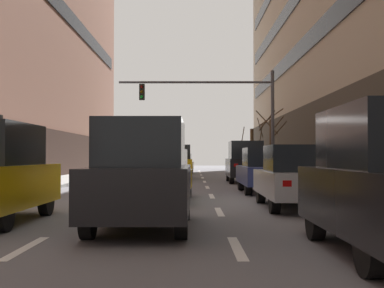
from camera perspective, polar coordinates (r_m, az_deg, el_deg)
ground_plane at (r=15.81m, az=-3.09°, el=-6.37°), size 120.00×120.00×0.00m
sidewalk_right at (r=16.65m, az=18.87°, el=-5.81°), size 2.87×80.00×0.14m
lane_stripe_l1_s2 at (r=8.24m, az=-17.77°, el=-10.92°), size 0.16×2.00×0.01m
lane_stripe_l1_s3 at (r=13.04m, az=-10.91°, el=-7.40°), size 0.16×2.00×0.01m
lane_stripe_l1_s4 at (r=17.96m, az=-7.81°, el=-5.75°), size 0.16×2.00×0.01m
lane_stripe_l1_s5 at (r=22.91m, az=-6.05°, el=-4.80°), size 0.16×2.00×0.01m
lane_stripe_l1_s6 at (r=27.87m, az=-4.92°, el=-4.19°), size 0.16×2.00×0.01m
lane_stripe_l1_s7 at (r=32.85m, az=-4.14°, el=-3.77°), size 0.16×2.00×0.01m
lane_stripe_l1_s8 at (r=37.84m, az=-3.56°, el=-3.45°), size 0.16×2.00×0.01m
lane_stripe_l1_s9 at (r=42.82m, az=-3.12°, el=-3.21°), size 0.16×2.00×0.01m
lane_stripe_l1_s10 at (r=47.81m, az=-2.76°, el=-3.02°), size 0.16×2.00×0.01m
lane_stripe_l2_s2 at (r=7.88m, az=5.27°, el=-11.42°), size 0.16×2.00×0.01m
lane_stripe_l2_s3 at (r=12.82m, az=3.29°, el=-7.53°), size 0.16×2.00×0.01m
lane_stripe_l2_s4 at (r=17.79m, az=2.43°, el=-5.80°), size 0.16×2.00×0.01m
lane_stripe_l2_s5 at (r=22.78m, az=1.95°, el=-4.83°), size 0.16×2.00×0.01m
lane_stripe_l2_s6 at (r=27.77m, az=1.64°, el=-4.21°), size 0.16×2.00×0.01m
lane_stripe_l2_s7 at (r=32.76m, az=1.42°, el=-3.78°), size 0.16×2.00×0.01m
lane_stripe_l2_s8 at (r=37.76m, az=1.27°, el=-3.46°), size 0.16×2.00×0.01m
lane_stripe_l2_s9 at (r=42.76m, az=1.15°, el=-3.21°), size 0.16×2.00×0.01m
lane_stripe_l2_s10 at (r=47.75m, az=1.05°, el=-3.02°), size 0.16×2.00×0.01m
car_driving_0 at (r=34.24m, az=-6.47°, el=-1.89°), size 2.02×4.47×2.13m
car_driving_1 at (r=9.85m, az=-5.25°, el=-3.44°), size 1.81×4.26×2.05m
taxi_driving_2 at (r=31.77m, az=-1.36°, el=-1.99°), size 1.80×4.29×2.25m
taxi_driving_4 at (r=43.91m, az=-5.26°, el=-1.75°), size 1.97×4.52×2.35m
taxi_driving_5 at (r=40.26m, az=-0.96°, el=-2.22°), size 1.94×4.30×1.76m
taxi_driving_6 at (r=15.98m, az=-3.19°, el=-3.49°), size 1.93×4.32×1.77m
car_parked_1 at (r=13.89m, az=11.91°, el=-3.64°), size 1.92×4.47×1.67m
car_parked_2 at (r=19.55m, az=8.50°, el=-2.95°), size 1.91×4.53×1.70m
car_parked_3 at (r=27.07m, az=6.19°, el=-2.00°), size 1.93×4.49×2.16m
traffic_signal_0 at (r=27.13m, az=3.80°, el=4.31°), size 8.20×0.35×5.78m
street_tree_0 at (r=32.82m, az=9.05°, el=0.25°), size 1.98×1.98×4.35m
street_tree_1 at (r=43.03m, az=6.95°, el=-0.46°), size 1.97×1.96×4.38m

